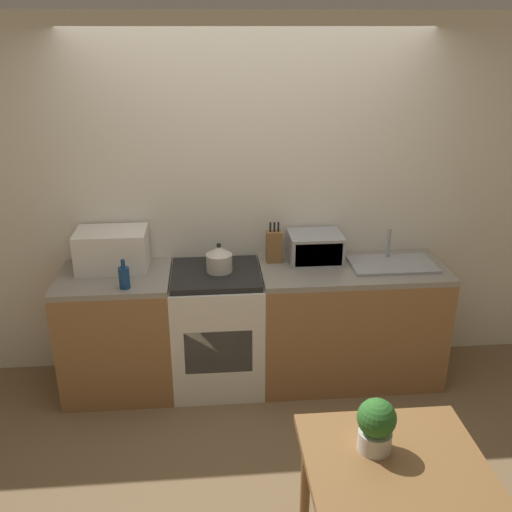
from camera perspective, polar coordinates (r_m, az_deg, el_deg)
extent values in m
plane|color=brown|center=(3.92, 0.75, -17.68)|extent=(16.00, 16.00, 0.00)
cube|color=silver|center=(4.20, -0.55, 5.42)|extent=(10.00, 0.06, 2.60)
cube|color=olive|center=(4.27, -13.53, -7.65)|extent=(0.78, 0.62, 0.86)
cube|color=gray|center=(4.07, -14.09, -2.14)|extent=(0.78, 0.62, 0.04)
cube|color=olive|center=(4.34, 9.30, -6.79)|extent=(1.32, 0.62, 0.86)
cube|color=gray|center=(4.15, 9.68, -1.33)|extent=(1.32, 0.62, 0.04)
cube|color=silver|center=(4.22, -3.88, -7.43)|extent=(0.64, 0.62, 0.86)
cube|color=black|center=(4.02, -4.04, -1.84)|extent=(0.62, 0.57, 0.04)
cube|color=black|center=(3.96, -3.77, -9.56)|extent=(0.46, 0.02, 0.32)
cylinder|color=beige|center=(4.00, -3.70, -0.67)|extent=(0.18, 0.18, 0.13)
cone|color=beige|center=(3.96, -3.73, 0.56)|extent=(0.17, 0.17, 0.06)
sphere|color=black|center=(3.95, -3.74, 1.08)|extent=(0.03, 0.03, 0.03)
cube|color=silver|center=(4.13, -14.18, 0.63)|extent=(0.49, 0.32, 0.28)
cube|color=black|center=(3.99, -14.50, -0.19)|extent=(0.43, 0.01, 0.23)
cylinder|color=navy|center=(3.83, -13.04, -2.14)|extent=(0.07, 0.07, 0.14)
cylinder|color=navy|center=(3.79, -13.17, -0.76)|extent=(0.03, 0.03, 0.06)
cube|color=brown|center=(4.13, 1.82, 0.94)|extent=(0.11, 0.08, 0.23)
cylinder|color=black|center=(4.07, 1.45, 2.90)|extent=(0.01, 0.01, 0.07)
cylinder|color=black|center=(4.08, 1.85, 2.92)|extent=(0.01, 0.01, 0.07)
cylinder|color=black|center=(4.08, 2.25, 2.93)|extent=(0.01, 0.01, 0.07)
cube|color=#999BA0|center=(4.17, 5.93, 0.86)|extent=(0.38, 0.31, 0.21)
cube|color=black|center=(4.03, 6.31, 0.10)|extent=(0.34, 0.01, 0.17)
cube|color=#999BA0|center=(4.21, 13.46, -0.81)|extent=(0.60, 0.35, 0.02)
cylinder|color=#999BA0|center=(4.28, 13.11, 1.31)|extent=(0.03, 0.03, 0.22)
cube|color=brown|center=(2.71, 14.02, -20.07)|extent=(0.79, 0.78, 0.04)
cylinder|color=brown|center=(3.12, 4.97, -21.79)|extent=(0.05, 0.05, 0.70)
cylinder|color=brown|center=(3.28, 17.43, -20.23)|extent=(0.05, 0.05, 0.70)
cylinder|color=beige|center=(2.73, 11.77, -17.58)|extent=(0.15, 0.15, 0.10)
sphere|color=#2D6B28|center=(2.65, 11.98, -15.55)|extent=(0.17, 0.17, 0.17)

